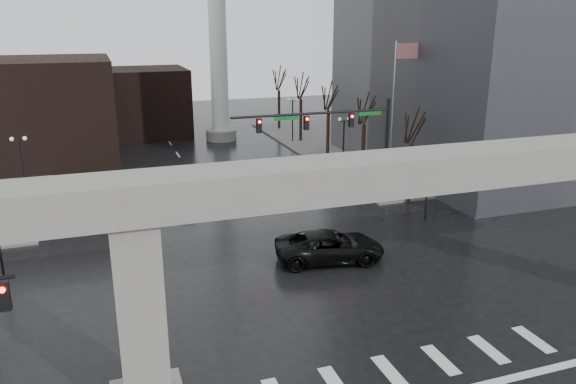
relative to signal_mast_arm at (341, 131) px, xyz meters
name	(u,v)px	position (x,y,z in m)	size (l,w,h in m)	color
ground	(325,369)	(-8.99, -18.80, -5.83)	(160.00, 160.00, 0.00)	black
sidewalk_ne	(414,144)	(17.01, 17.20, -5.75)	(28.00, 36.00, 0.15)	slate
elevated_guideway	(359,205)	(-7.73, -18.80, 1.05)	(48.00, 2.60, 8.70)	gray
building_far_left	(28,111)	(-22.99, 23.20, -0.83)	(16.00, 14.00, 10.00)	black
building_far_mid	(145,102)	(-10.99, 33.20, -1.83)	(10.00, 10.00, 8.00)	black
smokestack	(217,22)	(-2.99, 27.20, 7.52)	(3.60, 3.60, 30.00)	silver
signal_mast_arm	(341,131)	(0.00, 0.00, 0.00)	(12.12, 0.43, 8.00)	black
flagpole_assembly	(397,98)	(6.30, 3.20, 1.70)	(2.06, 0.12, 12.00)	silver
lamp_right_0	(428,173)	(4.51, -4.80, -2.36)	(1.22, 0.32, 5.11)	black
lamp_right_1	(344,135)	(4.51, 9.20, -2.36)	(1.22, 0.32, 5.11)	black
lamp_right_2	(293,112)	(4.51, 23.20, -2.36)	(1.22, 0.32, 5.11)	black
lamp_left_1	(21,158)	(-22.49, 9.20, -2.36)	(1.22, 0.32, 5.11)	black
lamp_left_2	(36,126)	(-22.49, 23.20, -2.36)	(1.22, 0.32, 5.11)	black
tree_right_0	(410,167)	(5.54, -0.78, -3.04)	(1.09, 1.58, 7.50)	black
tree_right_1	(363,145)	(5.54, 7.22, -2.98)	(1.09, 1.61, 7.67)	black
tree_right_2	(328,129)	(5.54, 15.22, -2.91)	(1.10, 1.63, 7.85)	black
tree_right_3	(301,116)	(5.54, 23.22, -2.85)	(1.11, 1.66, 8.02)	black
tree_right_4	(279,106)	(5.54, 31.22, -2.79)	(1.12, 1.69, 8.19)	black
pickup_truck	(330,246)	(-4.59, -8.97, -4.94)	(2.93, 6.36, 1.77)	black
far_car	(187,200)	(-10.95, 3.38, -5.17)	(1.56, 3.87, 1.32)	black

